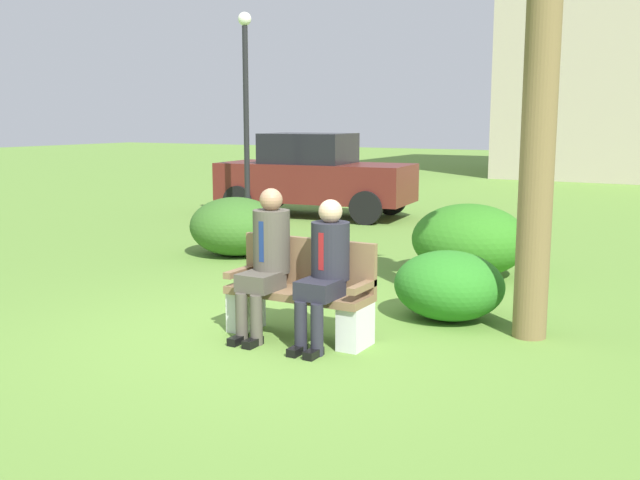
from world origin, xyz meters
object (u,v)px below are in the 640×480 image
Objects in this scene: shrub_near_bench at (235,226)px; shrub_mid_lawn at (449,285)px; shrub_far_lawn at (469,240)px; seated_man_left at (267,255)px; parked_car_near at (314,175)px; park_bench at (301,294)px; street_lamp at (246,98)px; seated_man_right at (325,265)px.

shrub_mid_lawn is at bearing -24.72° from shrub_near_bench.
seated_man_left is at bearing -102.93° from shrub_far_lawn.
parked_car_near is (-5.08, 6.15, 0.49)m from shrub_mid_lawn.
shrub_near_bench is 0.34× the size of parked_car_near.
street_lamp is (-4.46, 5.53, 1.94)m from park_bench.
parked_car_near is (-4.59, 4.05, 0.38)m from shrub_far_lawn.
shrub_far_lawn is (-0.48, 2.10, 0.12)m from shrub_mid_lawn.
seated_man_right is 1.55m from shrub_mid_lawn.
park_bench is at bearing -128.44° from shrub_mid_lawn.
shrub_near_bench is 4.53m from parked_car_near.
shrub_mid_lawn is at bearing 64.04° from seated_man_right.
seated_man_left is at bearing -50.08° from shrub_near_bench.
parked_car_near is at bearing 79.14° from street_lamp.
parked_car_near reaches higher than shrub_mid_lawn.
park_bench reaches higher than shrub_mid_lawn.
shrub_mid_lawn is at bearing -50.47° from parked_car_near.
shrub_far_lawn is at bearing 87.10° from seated_man_right.
street_lamp is (-1.53, 2.51, 1.91)m from shrub_near_bench.
seated_man_left reaches higher than shrub_mid_lawn.
parked_car_near is 1.05× the size of street_lamp.
seated_man_right is 1.17× the size of shrub_mid_lawn.
street_lamp is (-5.43, 4.30, 1.99)m from shrub_mid_lawn.
parked_car_near is at bearing 129.53° from shrub_mid_lawn.
parked_car_near reaches higher than seated_man_right.
seated_man_left is 4.10m from shrub_near_bench.
shrub_mid_lawn is at bearing 46.52° from seated_man_left.
shrub_mid_lawn is (3.90, -1.79, -0.08)m from shrub_near_bench.
seated_man_right reaches higher than shrub_mid_lawn.
shrub_far_lawn reaches higher than shrub_mid_lawn.
seated_man_left is 3.55m from shrub_far_lawn.
shrub_mid_lawn is (1.27, 1.34, -0.41)m from seated_man_left.
street_lamp reaches higher than seated_man_left.
shrub_far_lawn is at bearing -23.95° from street_lamp.
park_bench is 1.57m from shrub_mid_lawn.
street_lamp is at bearing 128.85° from park_bench.
park_bench is 1.00× the size of shrub_near_bench.
parked_car_near is 2.41m from street_lamp.
parked_car_near is at bearing 120.51° from seated_man_right.
shrub_near_bench reaches higher than shrub_mid_lawn.
shrub_far_lawn reaches higher than shrub_near_bench.
parked_car_near is (-3.80, 7.49, 0.08)m from seated_man_left.
shrub_near_bench is at bearing -74.86° from parked_car_near.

